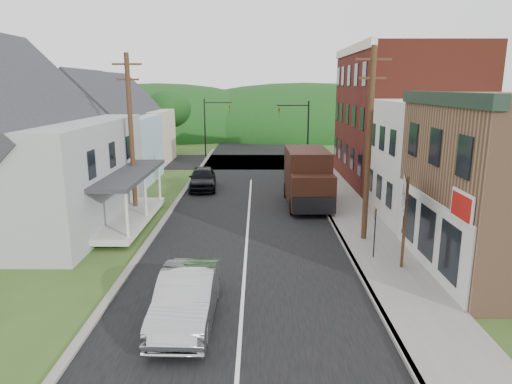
{
  "coord_description": "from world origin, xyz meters",
  "views": [
    {
      "loc": [
        0.52,
        -17.28,
        7.25
      ],
      "look_at": [
        0.44,
        4.43,
        2.2
      ],
      "focal_mm": 32.0,
      "sensor_mm": 36.0,
      "label": 1
    }
  ],
  "objects_px": {
    "dark_sedan": "(203,178)",
    "route_sign_cluster": "(404,209)",
    "delivery_van": "(308,178)",
    "warning_sign": "(375,224)",
    "silver_sedan": "(187,298)"
  },
  "relations": [
    {
      "from": "warning_sign",
      "to": "delivery_van",
      "type": "bearing_deg",
      "value": 118.19
    },
    {
      "from": "delivery_van",
      "to": "route_sign_cluster",
      "type": "relative_size",
      "value": 1.67
    },
    {
      "from": "dark_sedan",
      "to": "warning_sign",
      "type": "distance_m",
      "value": 16.44
    },
    {
      "from": "delivery_van",
      "to": "route_sign_cluster",
      "type": "height_order",
      "value": "route_sign_cluster"
    },
    {
      "from": "delivery_van",
      "to": "warning_sign",
      "type": "height_order",
      "value": "delivery_van"
    },
    {
      "from": "route_sign_cluster",
      "to": "silver_sedan",
      "type": "bearing_deg",
      "value": -137.13
    },
    {
      "from": "silver_sedan",
      "to": "dark_sedan",
      "type": "xyz_separation_m",
      "value": [
        -1.76,
        18.97,
        -0.01
      ]
    },
    {
      "from": "silver_sedan",
      "to": "warning_sign",
      "type": "relative_size",
      "value": 2.15
    },
    {
      "from": "route_sign_cluster",
      "to": "warning_sign",
      "type": "bearing_deg",
      "value": 144.47
    },
    {
      "from": "delivery_van",
      "to": "silver_sedan",
      "type": "bearing_deg",
      "value": -111.14
    },
    {
      "from": "silver_sedan",
      "to": "delivery_van",
      "type": "relative_size",
      "value": 0.79
    },
    {
      "from": "dark_sedan",
      "to": "delivery_van",
      "type": "xyz_separation_m",
      "value": [
        7.04,
        -4.58,
        0.95
      ]
    },
    {
      "from": "dark_sedan",
      "to": "route_sign_cluster",
      "type": "xyz_separation_m",
      "value": [
        9.71,
        -14.85,
        1.76
      ]
    },
    {
      "from": "dark_sedan",
      "to": "delivery_van",
      "type": "bearing_deg",
      "value": -37.92
    },
    {
      "from": "route_sign_cluster",
      "to": "delivery_van",
      "type": "bearing_deg",
      "value": 120.04
    }
  ]
}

